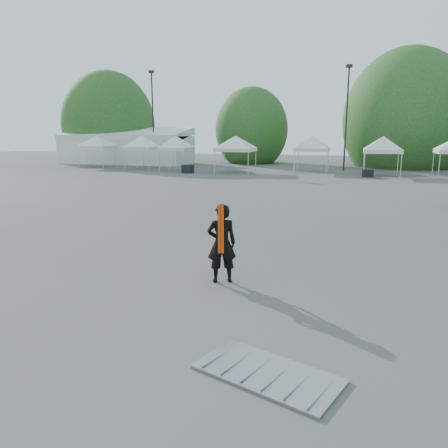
# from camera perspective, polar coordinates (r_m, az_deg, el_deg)

# --- Properties ---
(ground) EXTENTS (120.00, 120.00, 0.00)m
(ground) POSITION_cam_1_polar(r_m,az_deg,el_deg) (13.15, -1.12, -4.27)
(ground) COLOR #474442
(ground) RESTS_ON ground
(marquee) EXTENTS (15.00, 6.25, 4.23)m
(marquee) POSITION_cam_1_polar(r_m,az_deg,el_deg) (53.68, -12.60, 9.84)
(marquee) COLOR silver
(marquee) RESTS_ON ground
(light_pole_west) EXTENTS (0.60, 0.25, 10.30)m
(light_pole_west) POSITION_cam_1_polar(r_m,az_deg,el_deg) (50.99, -9.29, 14.14)
(light_pole_west) COLOR black
(light_pole_west) RESTS_ON ground
(light_pole_east) EXTENTS (0.60, 0.25, 9.80)m
(light_pole_east) POSITION_cam_1_polar(r_m,az_deg,el_deg) (44.09, 15.74, 13.90)
(light_pole_east) COLOR black
(light_pole_east) RESTS_ON ground
(tree_far_w) EXTENTS (4.80, 4.80, 7.30)m
(tree_far_w) POSITION_cam_1_polar(r_m,az_deg,el_deg) (58.25, -14.81, 12.40)
(tree_far_w) COLOR #382314
(tree_far_w) RESTS_ON ground
(tree_mid_w) EXTENTS (4.16, 4.16, 6.33)m
(tree_mid_w) POSITION_cam_1_polar(r_m,az_deg,el_deg) (53.37, 3.63, 12.19)
(tree_mid_w) COLOR #382314
(tree_mid_w) RESTS_ON ground
(tree_mid_e) EXTENTS (5.12, 5.12, 7.79)m
(tree_mid_e) POSITION_cam_1_polar(r_m,az_deg,el_deg) (51.33, 22.68, 12.35)
(tree_mid_e) COLOR #382314
(tree_mid_e) RESTS_ON ground
(tent_a) EXTENTS (4.34, 4.34, 3.88)m
(tent_a) POSITION_cam_1_polar(r_m,az_deg,el_deg) (48.51, -16.26, 10.75)
(tent_a) COLOR silver
(tent_a) RESTS_ON ground
(tent_b) EXTENTS (3.94, 3.94, 3.88)m
(tent_b) POSITION_cam_1_polar(r_m,az_deg,el_deg) (45.21, -10.71, 10.95)
(tent_b) COLOR silver
(tent_b) RESTS_ON ground
(tent_c) EXTENTS (3.78, 3.78, 3.88)m
(tent_c) POSITION_cam_1_polar(r_m,az_deg,el_deg) (42.45, -6.33, 11.04)
(tent_c) COLOR silver
(tent_c) RESTS_ON ground
(tent_d) EXTENTS (4.67, 4.67, 3.88)m
(tent_d) POSITION_cam_1_polar(r_m,az_deg,el_deg) (40.49, 1.55, 11.06)
(tent_d) COLOR silver
(tent_d) RESTS_ON ground
(tent_e) EXTENTS (4.28, 4.28, 3.88)m
(tent_e) POSITION_cam_1_polar(r_m,az_deg,el_deg) (41.17, 11.49, 10.85)
(tent_e) COLOR silver
(tent_e) RESTS_ON ground
(tent_f) EXTENTS (4.28, 4.28, 3.88)m
(tent_f) POSITION_cam_1_polar(r_m,az_deg,el_deg) (39.37, 20.09, 10.33)
(tent_f) COLOR silver
(tent_f) RESTS_ON ground
(man) EXTENTS (0.85, 0.72, 1.97)m
(man) POSITION_cam_1_polar(r_m,az_deg,el_deg) (10.73, -0.31, -2.53)
(man) COLOR black
(man) RESTS_ON ground
(barrier_mid) EXTENTS (2.44, 1.79, 0.07)m
(barrier_mid) POSITION_cam_1_polar(r_m,az_deg,el_deg) (7.13, 5.75, -18.80)
(barrier_mid) COLOR #929499
(barrier_mid) RESTS_ON ground
(crate_west) EXTENTS (0.97, 0.77, 0.74)m
(crate_west) POSITION_cam_1_polar(r_m,az_deg,el_deg) (40.14, -4.76, 7.18)
(crate_west) COLOR black
(crate_west) RESTS_ON ground
(crate_mid) EXTENTS (0.91, 0.77, 0.63)m
(crate_mid) POSITION_cam_1_polar(r_m,az_deg,el_deg) (38.21, 18.28, 6.30)
(crate_mid) COLOR black
(crate_mid) RESTS_ON ground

